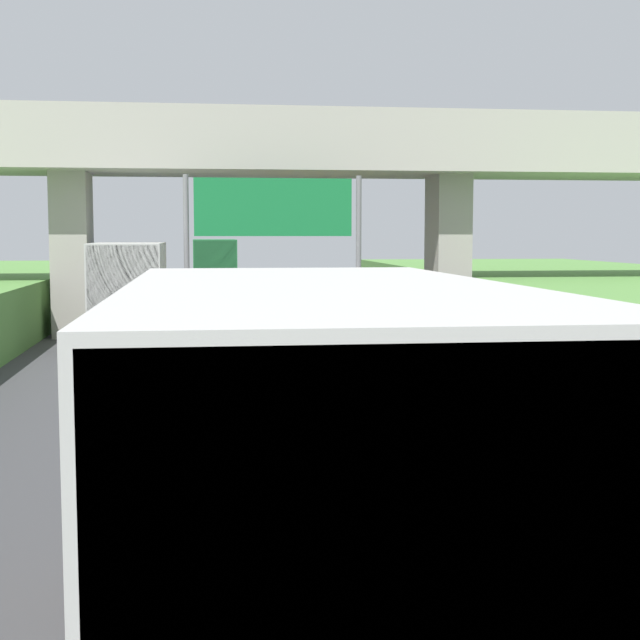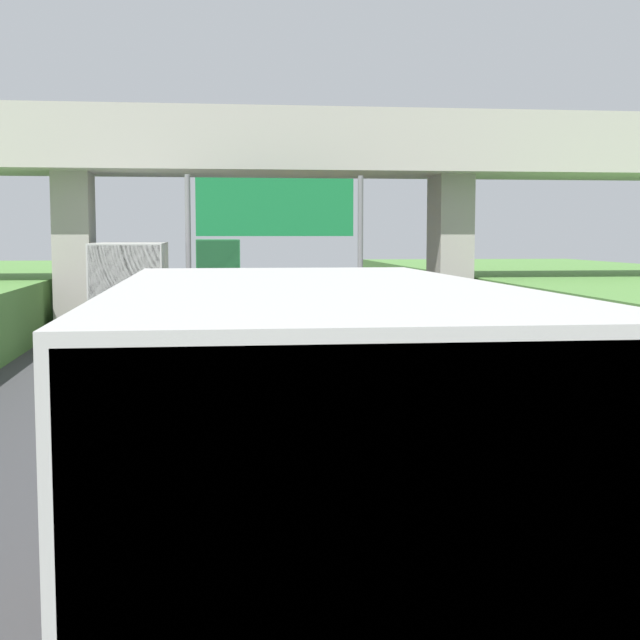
{
  "view_description": "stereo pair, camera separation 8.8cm",
  "coord_description": "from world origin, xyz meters",
  "px_view_note": "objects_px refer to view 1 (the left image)",
  "views": [
    {
      "loc": [
        -2.37,
        1.35,
        3.74
      ],
      "look_at": [
        0.0,
        19.58,
        2.0
      ],
      "focal_mm": 51.19,
      "sensor_mm": 36.0,
      "label": 1
    },
    {
      "loc": [
        -2.28,
        1.34,
        3.74
      ],
      "look_at": [
        0.0,
        19.58,
        2.0
      ],
      "focal_mm": 51.19,
      "sensor_mm": 36.0,
      "label": 2
    }
  ],
  "objects_px": {
    "truck_orange": "(305,489)",
    "construction_barrel_3": "(584,372)",
    "car_white": "(218,314)",
    "car_yellow": "(310,313)",
    "truck_blue": "(131,286)",
    "overhead_highway_sign": "(273,219)",
    "truck_green": "(214,266)"
  },
  "relations": [
    {
      "from": "car_white",
      "to": "overhead_highway_sign",
      "type": "bearing_deg",
      "value": -58.39
    },
    {
      "from": "car_yellow",
      "to": "construction_barrel_3",
      "type": "xyz_separation_m",
      "value": [
        5.1,
        -12.5,
        -0.4
      ]
    },
    {
      "from": "truck_blue",
      "to": "car_yellow",
      "type": "bearing_deg",
      "value": 7.53
    },
    {
      "from": "truck_blue",
      "to": "construction_barrel_3",
      "type": "xyz_separation_m",
      "value": [
        11.48,
        -11.65,
        -1.47
      ]
    },
    {
      "from": "car_yellow",
      "to": "construction_barrel_3",
      "type": "bearing_deg",
      "value": -67.79
    },
    {
      "from": "overhead_highway_sign",
      "to": "car_white",
      "type": "bearing_deg",
      "value": 121.61
    },
    {
      "from": "truck_blue",
      "to": "car_white",
      "type": "relative_size",
      "value": 1.78
    },
    {
      "from": "car_yellow",
      "to": "car_white",
      "type": "height_order",
      "value": "same"
    },
    {
      "from": "truck_orange",
      "to": "construction_barrel_3",
      "type": "height_order",
      "value": "truck_orange"
    },
    {
      "from": "truck_orange",
      "to": "car_white",
      "type": "xyz_separation_m",
      "value": [
        -0.13,
        26.76,
        -1.08
      ]
    },
    {
      "from": "truck_orange",
      "to": "truck_blue",
      "type": "distance_m",
      "value": 26.13
    },
    {
      "from": "truck_orange",
      "to": "truck_blue",
      "type": "xyz_separation_m",
      "value": [
        -3.14,
        25.94,
        0.0
      ]
    },
    {
      "from": "truck_green",
      "to": "car_yellow",
      "type": "bearing_deg",
      "value": -80.04
    },
    {
      "from": "truck_green",
      "to": "car_white",
      "type": "height_order",
      "value": "truck_green"
    },
    {
      "from": "truck_blue",
      "to": "car_yellow",
      "type": "relative_size",
      "value": 1.78
    },
    {
      "from": "truck_orange",
      "to": "car_yellow",
      "type": "bearing_deg",
      "value": 83.11
    },
    {
      "from": "overhead_highway_sign",
      "to": "truck_blue",
      "type": "height_order",
      "value": "overhead_highway_sign"
    },
    {
      "from": "truck_orange",
      "to": "car_yellow",
      "type": "xyz_separation_m",
      "value": [
        3.24,
        26.78,
        -1.08
      ]
    },
    {
      "from": "car_white",
      "to": "truck_orange",
      "type": "bearing_deg",
      "value": -89.71
    },
    {
      "from": "truck_orange",
      "to": "truck_blue",
      "type": "height_order",
      "value": "same"
    },
    {
      "from": "construction_barrel_3",
      "to": "truck_orange",
      "type": "bearing_deg",
      "value": -120.26
    },
    {
      "from": "car_yellow",
      "to": "car_white",
      "type": "xyz_separation_m",
      "value": [
        -3.37,
        -0.02,
        0.0
      ]
    },
    {
      "from": "truck_orange",
      "to": "construction_barrel_3",
      "type": "relative_size",
      "value": 8.11
    },
    {
      "from": "car_yellow",
      "to": "car_white",
      "type": "bearing_deg",
      "value": -179.6
    },
    {
      "from": "overhead_highway_sign",
      "to": "car_yellow",
      "type": "bearing_deg",
      "value": 61.85
    },
    {
      "from": "truck_green",
      "to": "construction_barrel_3",
      "type": "height_order",
      "value": "truck_green"
    },
    {
      "from": "overhead_highway_sign",
      "to": "car_white",
      "type": "distance_m",
      "value": 4.8
    },
    {
      "from": "overhead_highway_sign",
      "to": "car_yellow",
      "type": "distance_m",
      "value": 4.73
    },
    {
      "from": "truck_green",
      "to": "construction_barrel_3",
      "type": "relative_size",
      "value": 8.11
    },
    {
      "from": "truck_green",
      "to": "car_white",
      "type": "distance_m",
      "value": 18.42
    },
    {
      "from": "truck_blue",
      "to": "overhead_highway_sign",
      "type": "bearing_deg",
      "value": -23.6
    },
    {
      "from": "truck_blue",
      "to": "truck_green",
      "type": "bearing_deg",
      "value": 80.68
    }
  ]
}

